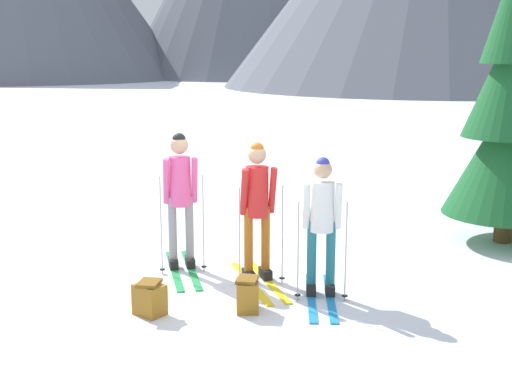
{
  "coord_description": "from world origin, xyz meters",
  "views": [
    {
      "loc": [
        1.61,
        -7.85,
        2.81
      ],
      "look_at": [
        0.12,
        0.5,
        1.05
      ],
      "focal_mm": 47.74,
      "sensor_mm": 36.0,
      "label": 1
    }
  ],
  "objects_px": {
    "skier_in_pink": "(180,192)",
    "backpack_on_snow_front": "(247,294)",
    "skier_in_red": "(257,206)",
    "backpack_on_snow_beside": "(150,298)",
    "skier_in_white": "(322,219)"
  },
  "relations": [
    {
      "from": "skier_in_pink",
      "to": "backpack_on_snow_front",
      "type": "distance_m",
      "value": 1.93
    },
    {
      "from": "backpack_on_snow_front",
      "to": "skier_in_red",
      "type": "bearing_deg",
      "value": 93.72
    },
    {
      "from": "skier_in_red",
      "to": "backpack_on_snow_beside",
      "type": "distance_m",
      "value": 1.8
    },
    {
      "from": "skier_in_pink",
      "to": "backpack_on_snow_front",
      "type": "xyz_separation_m",
      "value": [
        1.13,
        -1.33,
        -0.83
      ]
    },
    {
      "from": "skier_in_white",
      "to": "backpack_on_snow_front",
      "type": "height_order",
      "value": "skier_in_white"
    },
    {
      "from": "skier_in_pink",
      "to": "skier_in_red",
      "type": "relative_size",
      "value": 1.03
    },
    {
      "from": "skier_in_red",
      "to": "backpack_on_snow_front",
      "type": "relative_size",
      "value": 4.58
    },
    {
      "from": "backpack_on_snow_front",
      "to": "skier_in_white",
      "type": "bearing_deg",
      "value": 40.5
    },
    {
      "from": "backpack_on_snow_front",
      "to": "backpack_on_snow_beside",
      "type": "distance_m",
      "value": 1.06
    },
    {
      "from": "skier_in_pink",
      "to": "skier_in_red",
      "type": "distance_m",
      "value": 1.12
    },
    {
      "from": "backpack_on_snow_front",
      "to": "backpack_on_snow_beside",
      "type": "relative_size",
      "value": 0.96
    },
    {
      "from": "skier_in_white",
      "to": "backpack_on_snow_front",
      "type": "xyz_separation_m",
      "value": [
        -0.75,
        -0.64,
        -0.73
      ]
    },
    {
      "from": "skier_in_pink",
      "to": "backpack_on_snow_beside",
      "type": "height_order",
      "value": "skier_in_pink"
    },
    {
      "from": "backpack_on_snow_beside",
      "to": "skier_in_red",
      "type": "bearing_deg",
      "value": 53.88
    },
    {
      "from": "skier_in_white",
      "to": "backpack_on_snow_front",
      "type": "bearing_deg",
      "value": -139.5
    }
  ]
}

